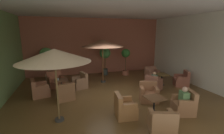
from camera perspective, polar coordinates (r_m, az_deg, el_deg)
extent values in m
cube|color=brown|center=(8.06, 0.94, -9.88)|extent=(9.99, 9.05, 0.02)
cube|color=#99533F|center=(11.85, -5.67, 7.38)|extent=(9.99, 0.08, 4.04)
cube|color=silver|center=(10.18, 28.73, 5.10)|extent=(0.08, 9.05, 4.04)
cube|color=silver|center=(7.52, 1.06, 20.20)|extent=(9.99, 9.05, 0.06)
cylinder|color=black|center=(8.76, -17.58, -8.47)|extent=(0.37, 0.37, 0.02)
cylinder|color=black|center=(8.66, -17.71, -6.62)|extent=(0.07, 0.07, 0.62)
cube|color=brown|center=(8.56, -17.86, -4.53)|extent=(0.73, 0.73, 0.03)
cube|color=brown|center=(7.77, -16.35, -9.58)|extent=(0.87, 0.87, 0.41)
cube|color=brown|center=(7.35, -16.10, -7.38)|extent=(0.76, 0.30, 0.42)
cube|color=brown|center=(7.65, -18.77, -7.59)|extent=(0.25, 0.60, 0.21)
cube|color=brown|center=(7.75, -14.37, -7.05)|extent=(0.25, 0.60, 0.21)
cube|color=brown|center=(9.03, -11.65, -6.16)|extent=(0.93, 0.94, 0.42)
cube|color=brown|center=(9.03, -10.15, -3.31)|extent=(0.40, 0.75, 0.43)
cube|color=brown|center=(8.67, -11.14, -4.77)|extent=(0.58, 0.33, 0.21)
cube|color=brown|center=(9.19, -12.74, -3.86)|extent=(0.58, 0.33, 0.21)
cube|color=brown|center=(9.61, -19.54, -5.56)|extent=(1.01, 0.96, 0.40)
cube|color=brown|center=(9.76, -20.20, -2.68)|extent=(0.83, 0.42, 0.47)
cube|color=brown|center=(9.58, -17.64, -3.61)|extent=(0.31, 0.59, 0.20)
cube|color=brown|center=(9.40, -21.61, -4.20)|extent=(0.31, 0.59, 0.20)
cube|color=#8F573E|center=(8.55, -24.27, -8.01)|extent=(0.95, 0.97, 0.45)
cube|color=#8F573E|center=(8.40, -26.59, -5.53)|extent=(0.36, 0.83, 0.40)
cube|color=#8F573E|center=(8.77, -24.44, -5.34)|extent=(0.62, 0.28, 0.18)
cube|color=#8F573E|center=(8.13, -23.89, -6.65)|extent=(0.62, 0.28, 0.18)
cylinder|color=black|center=(9.87, 17.29, -6.07)|extent=(0.36, 0.36, 0.02)
cylinder|color=black|center=(9.78, 17.40, -4.41)|extent=(0.07, 0.07, 0.62)
cube|color=brown|center=(9.70, 17.53, -2.55)|extent=(0.68, 0.68, 0.03)
cube|color=brown|center=(10.69, 14.19, -3.29)|extent=(0.77, 0.74, 0.44)
cube|color=brown|center=(10.83, 13.54, -0.80)|extent=(0.76, 0.17, 0.38)
cube|color=brown|center=(10.74, 15.86, -1.49)|extent=(0.13, 0.57, 0.22)
cube|color=brown|center=(10.42, 12.88, -1.75)|extent=(0.13, 0.57, 0.22)
cube|color=brown|center=(8.85, 14.80, -6.74)|extent=(1.04, 1.02, 0.41)
cube|color=brown|center=(8.46, 14.12, -4.58)|extent=(0.54, 0.67, 0.44)
cube|color=brown|center=(8.90, 13.41, -4.45)|extent=(0.59, 0.48, 0.22)
cube|color=brown|center=(8.70, 16.68, -5.03)|extent=(0.59, 0.48, 0.22)
cube|color=brown|center=(10.06, 23.50, -5.04)|extent=(0.98, 1.00, 0.42)
cube|color=brown|center=(10.02, 25.28, -2.62)|extent=(0.46, 0.76, 0.47)
cube|color=brown|center=(9.67, 23.93, -3.85)|extent=(0.57, 0.35, 0.20)
cube|color=brown|center=(10.26, 22.96, -2.86)|extent=(0.57, 0.35, 0.20)
cylinder|color=black|center=(6.53, 14.72, -15.73)|extent=(0.40, 0.40, 0.02)
cylinder|color=black|center=(6.39, 14.87, -13.36)|extent=(0.07, 0.07, 0.62)
cube|color=brown|center=(6.26, 15.04, -10.64)|extent=(0.71, 0.71, 0.03)
cube|color=brown|center=(5.50, 17.34, -19.29)|extent=(0.97, 0.97, 0.42)
cube|color=brown|center=(5.05, 18.52, -17.18)|extent=(0.77, 0.41, 0.37)
cube|color=brown|center=(5.31, 14.15, -16.38)|extent=(0.34, 0.61, 0.21)
cube|color=brown|center=(5.46, 20.66, -15.97)|extent=(0.34, 0.61, 0.21)
cube|color=#8F5F3F|center=(6.80, 24.12, -13.24)|extent=(0.89, 0.89, 0.45)
cube|color=#8F5F3F|center=(6.75, 26.65, -9.52)|extent=(0.35, 0.74, 0.46)
cube|color=#8F5F3F|center=(6.42, 25.15, -11.69)|extent=(0.58, 0.28, 0.21)
cube|color=#8F5F3F|center=(6.90, 23.05, -9.80)|extent=(0.58, 0.28, 0.21)
cube|color=#8E5D3E|center=(7.42, 13.05, -10.31)|extent=(0.97, 0.93, 0.44)
cube|color=#8E5D3E|center=(7.53, 12.84, -6.52)|extent=(0.79, 0.41, 0.41)
cube|color=#8E5D3E|center=(7.33, 15.70, -7.95)|extent=(0.32, 0.57, 0.23)
cube|color=#8E5D3E|center=(7.22, 10.71, -8.02)|extent=(0.32, 0.57, 0.23)
cube|color=#8F5D35|center=(6.07, 4.96, -15.34)|extent=(0.80, 0.84, 0.45)
cube|color=#8F5D35|center=(5.81, 2.31, -11.84)|extent=(0.24, 0.78, 0.42)
cube|color=#8F5D35|center=(6.22, 4.55, -11.32)|extent=(0.57, 0.18, 0.19)
cube|color=#8F5D35|center=(5.66, 6.33, -13.90)|extent=(0.57, 0.18, 0.19)
cylinder|color=#2D2D2D|center=(6.17, -18.36, -17.44)|extent=(0.32, 0.32, 0.08)
cylinder|color=brown|center=(5.68, -19.19, -6.83)|extent=(0.06, 0.06, 2.48)
cone|color=beige|center=(5.44, -20.00, 3.98)|extent=(2.35, 2.35, 0.43)
cylinder|color=#2D2D2D|center=(9.95, -3.22, -5.20)|extent=(0.32, 0.32, 0.08)
cylinder|color=brown|center=(9.64, -3.31, 1.88)|extent=(0.06, 0.06, 2.57)
cone|color=#A16A4C|center=(9.50, -3.40, 8.59)|extent=(2.49, 2.49, 0.42)
cylinder|color=#333937|center=(11.58, -2.47, -1.73)|extent=(0.38, 0.38, 0.44)
cylinder|color=brown|center=(11.44, -2.50, 1.36)|extent=(0.06, 0.06, 0.83)
sphere|color=#438243|center=(11.32, -2.54, 5.10)|extent=(0.79, 0.79, 0.79)
cylinder|color=silver|center=(11.10, -21.90, -3.43)|extent=(0.33, 0.33, 0.37)
cylinder|color=brown|center=(10.95, -22.18, -0.07)|extent=(0.06, 0.06, 0.96)
sphere|color=#467C40|center=(10.81, -22.54, 4.26)|extent=(0.83, 0.83, 0.83)
cylinder|color=#AE6048|center=(11.59, 4.83, -2.07)|extent=(0.45, 0.45, 0.31)
cylinder|color=brown|center=(11.44, 4.89, 1.16)|extent=(0.06, 0.06, 1.03)
sphere|color=#2F682B|center=(11.32, 4.96, 5.00)|extent=(0.61, 0.61, 0.61)
cube|color=#526F54|center=(8.73, 14.95, -4.14)|extent=(0.36, 0.38, 0.43)
sphere|color=#A37A5B|center=(8.65, 15.06, -2.27)|extent=(0.18, 0.18, 0.18)
cube|color=#537F4D|center=(6.63, 24.46, -9.81)|extent=(0.35, 0.45, 0.43)
sphere|color=tan|center=(6.53, 24.70, -7.31)|extent=(0.20, 0.20, 0.20)
cylinder|color=white|center=(8.50, -18.86, -4.20)|extent=(0.08, 0.08, 0.11)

